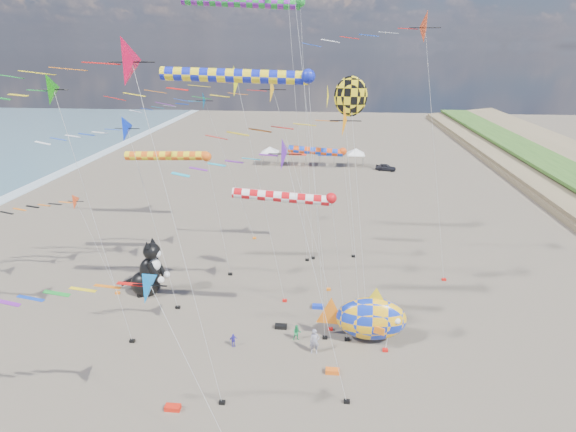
# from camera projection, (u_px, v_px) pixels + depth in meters

# --- Properties ---
(delta_kite_0) EXTENTS (11.82, 1.95, 15.71)m
(delta_kite_0) POSITION_uv_depth(u_px,v_px,m) (196.00, 104.00, 44.57)
(delta_kite_0) COLOR #1088C2
(delta_kite_0) RESTS_ON ground
(delta_kite_2) EXTENTS (9.93, 1.79, 10.61)m
(delta_kite_2) POSITION_uv_depth(u_px,v_px,m) (137.00, 303.00, 19.44)
(delta_kite_2) COLOR blue
(delta_kite_2) RESTS_ON ground
(delta_kite_3) EXTENTS (11.19, 2.52, 22.37)m
(delta_kite_3) POSITION_uv_depth(u_px,v_px,m) (431.00, 31.00, 33.34)
(delta_kite_3) COLOR #EB4618
(delta_kite_3) RESTS_ON ground
(delta_kite_4) EXTENTS (9.56, 2.05, 15.33)m
(delta_kite_4) POSITION_uv_depth(u_px,v_px,m) (110.00, 134.00, 31.47)
(delta_kite_4) COLOR #092BD0
(delta_kite_4) RESTS_ON ground
(delta_kite_5) EXTENTS (9.92, 1.50, 8.57)m
(delta_kite_5) POSITION_uv_depth(u_px,v_px,m) (45.00, 211.00, 36.06)
(delta_kite_5) COLOR #DB4319
(delta_kite_5) RESTS_ON ground
(delta_kite_6) EXTENTS (12.85, 2.24, 17.89)m
(delta_kite_6) POSITION_uv_depth(u_px,v_px,m) (266.00, 94.00, 33.42)
(delta_kite_6) COLOR #EBA314
(delta_kite_6) RESTS_ON ground
(delta_kite_7) EXTENTS (10.05, 2.05, 18.45)m
(delta_kite_7) POSITION_uv_depth(u_px,v_px,m) (30.00, 95.00, 26.29)
(delta_kite_7) COLOR #137F0D
(delta_kite_7) RESTS_ON ground
(delta_kite_8) EXTENTS (12.92, 2.53, 20.41)m
(delta_kite_8) POSITION_uv_depth(u_px,v_px,m) (121.00, 68.00, 20.11)
(delta_kite_8) COLOR #C00930
(delta_kite_8) RESTS_ON ground
(delta_kite_9) EXTENTS (10.81, 2.23, 16.53)m
(delta_kite_9) POSITION_uv_depth(u_px,v_px,m) (320.00, 127.00, 27.71)
(delta_kite_9) COLOR orange
(delta_kite_9) RESTS_ON ground
(delta_kite_11) EXTENTS (8.83, 1.88, 15.67)m
(delta_kite_11) POSITION_uv_depth(u_px,v_px,m) (279.00, 164.00, 21.79)
(delta_kite_11) COLOR #5A1DA4
(delta_kite_11) RESTS_ON ground
(delta_kite_12) EXTENTS (11.63, 2.35, 18.78)m
(delta_kite_12) POSITION_uv_depth(u_px,v_px,m) (231.00, 84.00, 31.27)
(delta_kite_12) COLOR yellow
(delta_kite_12) RESTS_ON ground
(windsock_0) EXTENTS (8.64, 0.81, 11.50)m
(windsock_0) POSITION_uv_depth(u_px,v_px,m) (171.00, 156.00, 37.87)
(windsock_0) COLOR #EA5A13
(windsock_0) RESTS_ON ground
(windsock_1) EXTENTS (8.02, 0.72, 11.07)m
(windsock_1) POSITION_uv_depth(u_px,v_px,m) (287.00, 198.00, 28.77)
(windsock_1) COLOR red
(windsock_1) RESTS_ON ground
(windsock_2) EXTENTS (6.71, 0.72, 11.06)m
(windsock_2) POSITION_uv_depth(u_px,v_px,m) (319.00, 152.00, 41.47)
(windsock_2) COLOR #ED4810
(windsock_2) RESTS_ON ground
(windsock_3) EXTENTS (10.38, 0.84, 18.54)m
(windsock_3) POSITION_uv_depth(u_px,v_px,m) (242.00, 77.00, 26.43)
(windsock_3) COLOR #1221B7
(windsock_3) RESTS_ON ground
(windsock_4) EXTENTS (11.51, 0.83, 23.55)m
(windsock_4) POSITION_uv_depth(u_px,v_px,m) (246.00, 3.00, 36.89)
(windsock_4) COLOR #1A902C
(windsock_4) RESTS_ON ground
(angelfish_kite) EXTENTS (3.74, 3.02, 17.96)m
(angelfish_kite) POSITION_uv_depth(u_px,v_px,m) (348.00, 99.00, 29.77)
(angelfish_kite) COLOR yellow
(angelfish_kite) RESTS_ON ground
(cat_inflatable) EXTENTS (4.04, 2.47, 5.11)m
(cat_inflatable) POSITION_uv_depth(u_px,v_px,m) (147.00, 267.00, 37.39)
(cat_inflatable) COLOR black
(cat_inflatable) RESTS_ON ground
(fish_inflatable) EXTENTS (6.53, 2.29, 4.42)m
(fish_inflatable) POSITION_uv_depth(u_px,v_px,m) (370.00, 319.00, 31.37)
(fish_inflatable) COLOR #1332BE
(fish_inflatable) RESTS_ON ground
(person_adult) EXTENTS (0.72, 0.51, 1.85)m
(person_adult) POSITION_uv_depth(u_px,v_px,m) (315.00, 341.00, 30.55)
(person_adult) COLOR gray
(person_adult) RESTS_ON ground
(child_green) EXTENTS (0.66, 0.56, 1.22)m
(child_green) POSITION_uv_depth(u_px,v_px,m) (297.00, 333.00, 32.01)
(child_green) COLOR #1C8B4B
(child_green) RESTS_ON ground
(child_blue) EXTENTS (0.63, 0.47, 1.00)m
(child_blue) POSITION_uv_depth(u_px,v_px,m) (233.00, 340.00, 31.39)
(child_blue) COLOR #3B2FBD
(child_blue) RESTS_ON ground
(kite_bag_0) EXTENTS (0.90, 0.44, 0.30)m
(kite_bag_0) POSITION_uv_depth(u_px,v_px,m) (332.00, 371.00, 28.91)
(kite_bag_0) COLOR #E85C13
(kite_bag_0) RESTS_ON ground
(kite_bag_1) EXTENTS (0.90, 0.44, 0.30)m
(kite_bag_1) POSITION_uv_depth(u_px,v_px,m) (173.00, 408.00, 25.99)
(kite_bag_1) COLOR red
(kite_bag_1) RESTS_ON ground
(kite_bag_2) EXTENTS (0.90, 0.44, 0.30)m
(kite_bag_2) POSITION_uv_depth(u_px,v_px,m) (318.00, 306.00, 36.09)
(kite_bag_2) COLOR #1331C5
(kite_bag_2) RESTS_ON ground
(kite_bag_3) EXTENTS (0.90, 0.44, 0.30)m
(kite_bag_3) POSITION_uv_depth(u_px,v_px,m) (281.00, 326.00, 33.52)
(kite_bag_3) COLOR black
(kite_bag_3) RESTS_ON ground
(tent_row) EXTENTS (19.20, 4.20, 3.80)m
(tent_row) POSITION_uv_depth(u_px,v_px,m) (313.00, 148.00, 78.00)
(tent_row) COLOR white
(tent_row) RESTS_ON ground
(parked_car) EXTENTS (3.64, 2.27, 1.16)m
(parked_car) POSITION_uv_depth(u_px,v_px,m) (386.00, 167.00, 75.96)
(parked_car) COLOR #26262D
(parked_car) RESTS_ON ground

